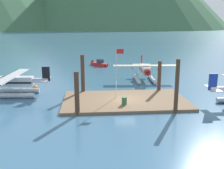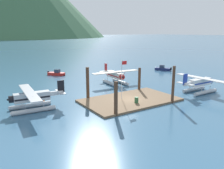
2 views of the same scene
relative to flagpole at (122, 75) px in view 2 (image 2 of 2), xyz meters
name	(u,v)px [view 2 (image 2 of 2)]	position (x,y,z in m)	size (l,w,h in m)	color
ground_plane	(130,101)	(0.91, -0.87, -4.15)	(1200.00, 1200.00, 0.00)	#38607F
dock_platform	(130,100)	(0.91, -0.87, -4.00)	(14.93, 8.92, 0.30)	brown
piling_near_left	(116,99)	(-4.68, -5.12, -1.85)	(0.50, 0.50, 4.59)	#4C3323
piling_near_right	(173,85)	(5.75, -5.25, -1.27)	(0.43, 0.43, 5.76)	#4C3323
piling_far_left	(88,84)	(-4.29, 3.56, -1.51)	(0.52, 0.52, 5.27)	#4C3323
piling_far_right	(139,79)	(6.18, 3.26, -1.98)	(0.49, 0.49, 4.34)	#4C3323
flagpole	(122,75)	(0.00, 0.00, 0.00)	(0.95, 0.10, 6.20)	silver
fuel_drum	(136,100)	(0.53, -2.94, -3.41)	(0.62, 0.62, 0.88)	#33663D
mooring_buoy	(42,101)	(-11.11, 5.60, -3.77)	(0.76, 0.76, 0.76)	orange
seaplane_silver_port_fwd	(32,99)	(-13.21, 3.17, -2.57)	(7.97, 10.48, 3.84)	#B7BABF
seaplane_cream_bow_right	(115,77)	(5.69, 10.46, -2.57)	(10.47, 7.97, 3.84)	#B7BABF
seaplane_white_stbd_aft	(200,84)	(14.67, -3.57, -2.57)	(7.98, 10.41, 3.84)	#B7BABF
boat_navy_open_east	(162,69)	(26.62, 17.63, -3.66)	(3.39, 4.40, 1.50)	navy
boat_red_open_north	(57,73)	(-1.13, 26.69, -3.66)	(3.88, 4.16, 1.50)	#B2231E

